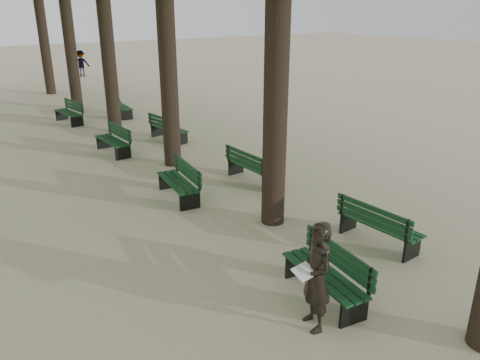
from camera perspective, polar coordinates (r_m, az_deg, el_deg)
ground at (r=7.95m, az=9.01°, el=-15.39°), size 120.00×120.00×0.00m
bench_left_0 at (r=8.12m, az=10.17°, el=-12.31°), size 0.81×1.86×0.92m
bench_left_1 at (r=11.97m, az=-7.53°, el=-1.02°), size 0.79×1.86×0.92m
bench_left_2 at (r=16.09m, az=-15.22°, el=4.07°), size 0.66×1.83×0.92m
bench_left_3 at (r=20.92m, az=-20.12°, el=7.24°), size 0.80×1.86×0.92m
bench_right_0 at (r=10.06m, az=16.55°, el=-6.08°), size 0.68×1.83×0.92m
bench_right_1 at (r=13.02m, az=1.51°, el=0.95°), size 0.62×1.81×0.92m
bench_right_2 at (r=17.31m, az=-8.66°, el=5.70°), size 0.80×1.86×0.92m
bench_right_3 at (r=21.56m, az=-14.28°, el=8.23°), size 0.68×1.83×0.92m
man_with_map at (r=7.13m, az=9.29°, el=-11.59°), size 0.70×0.77×1.75m
pedestrian_b at (r=35.06m, az=-18.81°, el=13.31°), size 1.17×0.55×1.75m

